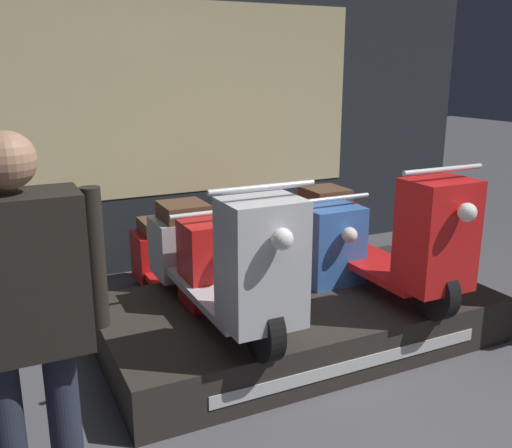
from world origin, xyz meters
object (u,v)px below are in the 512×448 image
at_px(scooter_display_right, 375,235).
at_px(person_left_browsing, 23,305).
at_px(scooter_backrow_0, 186,267).
at_px(scooter_display_left, 219,259).
at_px(scooter_backrow_1, 291,250).

distance_m(scooter_display_right, person_left_browsing, 2.54).
distance_m(scooter_display_right, scooter_backrow_0, 1.42).
height_order(scooter_display_left, scooter_backrow_1, scooter_display_left).
distance_m(scooter_backrow_1, person_left_browsing, 2.79).
xyz_separation_m(scooter_backrow_0, person_left_browsing, (-1.22, -1.71, 0.59)).
height_order(scooter_backrow_0, scooter_backrow_1, same).
height_order(scooter_backrow_1, person_left_browsing, person_left_browsing).
height_order(scooter_display_right, scooter_backrow_1, scooter_display_right).
height_order(scooter_display_right, scooter_backrow_0, scooter_display_right).
xyz_separation_m(scooter_display_left, scooter_display_right, (1.19, 0.00, 0.00)).
relative_size(scooter_display_right, scooter_backrow_1, 1.00).
relative_size(scooter_display_left, person_left_browsing, 1.07).
bearing_deg(scooter_backrow_1, person_left_browsing, -141.16).
distance_m(scooter_display_left, scooter_backrow_1, 1.27).
height_order(scooter_display_right, person_left_browsing, person_left_browsing).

